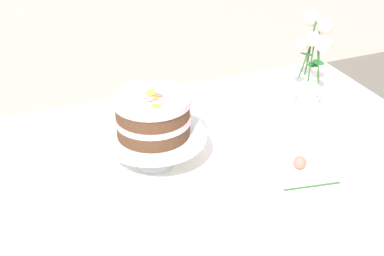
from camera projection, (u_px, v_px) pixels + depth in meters
The scene contains 7 objects.
dining_table at pixel (219, 196), 1.49m from camera, with size 1.40×1.00×0.74m.
linen_napkin at pixel (155, 163), 1.47m from camera, with size 0.32×0.32×0.00m, color white.
cake_stand at pixel (154, 139), 1.42m from camera, with size 0.29×0.29×0.10m.
layer_cake at pixel (153, 115), 1.39m from camera, with size 0.21×0.21×0.12m.
flower_vase at pixel (312, 67), 1.67m from camera, with size 0.10×0.12×0.33m.
teacup at pixel (334, 214), 1.24m from camera, with size 0.13×0.13×0.06m.
fallen_rose at pixel (301, 164), 1.43m from camera, with size 0.16×0.12×0.04m.
Camera 1 is at (-0.52, -1.09, 1.58)m, focal length 48.88 mm.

